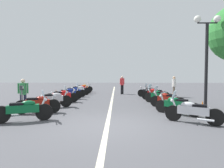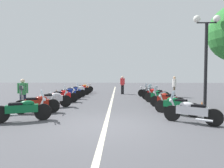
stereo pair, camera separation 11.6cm
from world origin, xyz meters
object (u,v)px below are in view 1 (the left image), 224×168
object	(u,v)px
motorcycle_right_row_1	(177,105)
traffic_cone_0	(56,93)
motorcycle_right_row_4	(155,94)
bystander_1	(174,85)
motorcycle_left_row_6	(78,90)
parking_meter	(22,93)
traffic_cone_2	(173,96)
bystander_2	(122,83)
motorcycle_right_row_0	(192,111)
traffic_cone_1	(203,108)
motorcycle_left_row_4	(68,93)
motorcycle_right_row_3	(159,96)
motorcycle_left_row_5	(74,92)
motorcycle_right_row_5	(149,92)
motorcycle_left_row_7	(81,89)
motorcycle_left_row_8	(83,88)
street_lamp_twin_globe	(207,46)
motorcycle_left_row_3	(62,96)
motorcycle_left_row_0	(24,110)
motorcycle_left_row_1	(38,104)
motorcycle_right_row_2	(167,99)
bystander_0	(23,92)

from	to	relation	value
motorcycle_right_row_1	traffic_cone_0	bearing A→B (deg)	-1.56
motorcycle_right_row_4	bystander_1	bearing A→B (deg)	-108.50
motorcycle_left_row_6	parking_meter	xyz separation A→B (m)	(-7.93, 1.18, 0.43)
motorcycle_right_row_4	traffic_cone_2	world-z (taller)	motorcycle_right_row_4
motorcycle_right_row_4	bystander_2	bearing A→B (deg)	-35.72
motorcycle_right_row_0	traffic_cone_1	world-z (taller)	motorcycle_right_row_0
motorcycle_left_row_4	traffic_cone_0	world-z (taller)	motorcycle_left_row_4
motorcycle_right_row_3	traffic_cone_1	world-z (taller)	motorcycle_right_row_3
motorcycle_left_row_5	motorcycle_right_row_5	bearing A→B (deg)	-16.46
motorcycle_left_row_6	motorcycle_left_row_7	xyz separation A→B (m)	(1.49, -0.02, -0.01)
motorcycle_left_row_8	motorcycle_right_row_5	distance (m)	8.02
street_lamp_twin_globe	traffic_cone_1	size ratio (longest dim) A/B	7.41
street_lamp_twin_globe	motorcycle_left_row_3	bearing A→B (deg)	66.96
parking_meter	motorcycle_left_row_7	bearing A→B (deg)	81.81
street_lamp_twin_globe	parking_meter	size ratio (longest dim) A/B	3.53
bystander_2	motorcycle_right_row_1	bearing A→B (deg)	-23.55
motorcycle_left_row_6	motorcycle_right_row_4	xyz separation A→B (m)	(-3.50, -6.38, 0.00)
motorcycle_right_row_0	traffic_cone_1	bearing A→B (deg)	-94.22
bystander_1	motorcycle_right_row_1	bearing A→B (deg)	-95.82
motorcycle_right_row_4	parking_meter	distance (m)	8.78
motorcycle_left_row_0	motorcycle_left_row_1	size ratio (longest dim) A/B	1.01
traffic_cone_0	traffic_cone_1	xyz separation A→B (m)	(-6.64, -9.11, 0.00)
motorcycle_left_row_3	motorcycle_right_row_1	distance (m)	7.27
motorcycle_right_row_1	street_lamp_twin_globe	size ratio (longest dim) A/B	0.38
motorcycle_left_row_6	motorcycle_right_row_5	distance (m)	6.53
motorcycle_left_row_7	motorcycle_right_row_4	world-z (taller)	motorcycle_right_row_4
motorcycle_right_row_1	bystander_2	bearing A→B (deg)	-37.18
motorcycle_right_row_1	motorcycle_right_row_2	size ratio (longest dim) A/B	0.99
motorcycle_right_row_3	traffic_cone_1	size ratio (longest dim) A/B	2.78
motorcycle_right_row_5	bystander_2	size ratio (longest dim) A/B	1.09
motorcycle_right_row_5	parking_meter	size ratio (longest dim) A/B	1.50
motorcycle_left_row_0	motorcycle_right_row_0	distance (m)	6.42
motorcycle_left_row_8	traffic_cone_1	distance (m)	13.84
motorcycle_left_row_0	parking_meter	distance (m)	2.45
motorcycle_left_row_4	motorcycle_left_row_5	bearing A→B (deg)	63.91
motorcycle_left_row_4	bystander_0	world-z (taller)	bystander_0
traffic_cone_1	motorcycle_left_row_0	bearing A→B (deg)	102.42
motorcycle_right_row_2	motorcycle_left_row_8	bearing A→B (deg)	-22.73
motorcycle_left_row_3	parking_meter	world-z (taller)	parking_meter
traffic_cone_2	motorcycle_right_row_1	bearing A→B (deg)	164.82
traffic_cone_1	traffic_cone_2	size ratio (longest dim) A/B	1.00
motorcycle_left_row_1	motorcycle_right_row_3	xyz separation A→B (m)	(3.42, -6.44, 0.01)
motorcycle_left_row_5	motorcycle_left_row_6	xyz separation A→B (m)	(1.83, 0.01, 0.02)
motorcycle_left_row_4	parking_meter	distance (m)	4.73
motorcycle_right_row_1	motorcycle_left_row_6	bearing A→B (deg)	-14.01
traffic_cone_1	motorcycle_right_row_5	bearing A→B (deg)	10.87
motorcycle_right_row_1	motorcycle_right_row_3	bearing A→B (deg)	-50.16
motorcycle_left_row_5	bystander_2	size ratio (longest dim) A/B	1.13
motorcycle_left_row_6	motorcycle_right_row_1	size ratio (longest dim) A/B	1.26
motorcycle_left_row_8	parking_meter	distance (m)	11.12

